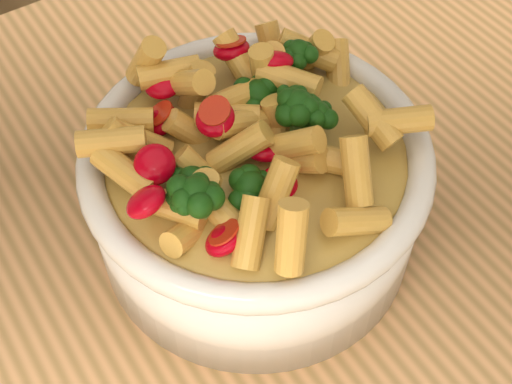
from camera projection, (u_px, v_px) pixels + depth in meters
serving_bowl at (256, 191)px, 0.49m from camera, size 0.23×0.23×0.10m
pasta_salad at (256, 130)px, 0.44m from camera, size 0.18×0.18×0.04m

